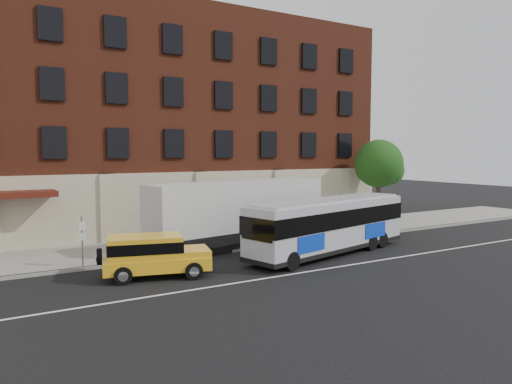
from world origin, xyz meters
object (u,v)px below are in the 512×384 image
yellow_suv (152,253)px  street_tree (379,166)px  sign_pole (82,239)px  city_bus (329,224)px  shipping_container (240,214)px

yellow_suv → street_tree: bearing=17.6°
sign_pole → yellow_suv: bearing=-51.8°
sign_pole → street_tree: bearing=8.6°
city_bus → yellow_suv: 9.67m
city_bus → yellow_suv: size_ratio=2.24×
street_tree → shipping_container: bearing=-170.3°
street_tree → sign_pole: bearing=-171.4°
street_tree → city_bus: street_tree is taller
street_tree → city_bus: 12.32m
sign_pole → city_bus: bearing=-14.9°
city_bus → street_tree: bearing=32.9°
street_tree → yellow_suv: size_ratio=1.26×
sign_pole → city_bus: 12.38m
yellow_suv → city_bus: bearing=-1.4°
sign_pole → yellow_suv: sign_pole is taller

